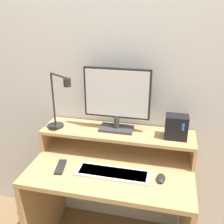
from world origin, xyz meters
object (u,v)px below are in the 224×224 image
router_dock (176,127)px  keyboard (113,173)px  desk_lamp (59,106)px  mouse (161,178)px  remote_control (61,167)px  monitor (117,98)px

router_dock → keyboard: bearing=-143.9°
keyboard → desk_lamp: bearing=153.4°
router_dock → mouse: router_dock is taller
desk_lamp → remote_control: desk_lamp is taller
monitor → keyboard: bearing=-82.5°
monitor → keyboard: monitor is taller
desk_lamp → keyboard: 0.56m
router_dock → keyboard: router_dock is taller
keyboard → router_dock: bearing=36.1°
desk_lamp → router_dock: bearing=3.8°
monitor → remote_control: (-0.29, -0.29, -0.38)m
keyboard → mouse: (0.28, 0.01, 0.00)m
monitor → remote_control: 0.56m
monitor → desk_lamp: monitor is taller
remote_control → monitor: bearing=44.4°
mouse → monitor: bearing=139.9°
monitor → mouse: (0.32, -0.27, -0.37)m
router_dock → keyboard: (-0.35, -0.25, -0.23)m
router_dock → mouse: bearing=-105.1°
monitor → router_dock: monitor is taller
monitor → mouse: 0.56m
remote_control → keyboard: bearing=1.1°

